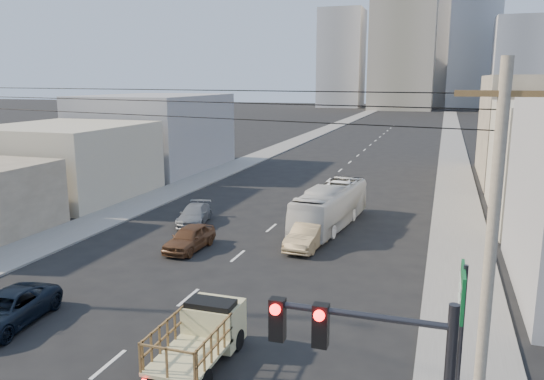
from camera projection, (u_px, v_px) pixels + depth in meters
The scene contains 19 objects.
sidewalk_left at pixel (298, 140), 85.02m from camera, with size 3.50×180.00×0.12m, color slate.
sidewalk_right at pixel (453, 146), 77.89m from camera, with size 3.50×180.00×0.12m, color slate.
lane_dashes at pixel (354, 159), 65.64m from camera, with size 0.15×104.00×0.01m.
flatbed_pickup at pixel (201, 333), 18.08m from camera, with size 1.95×4.41×1.90m.
navy_pickup at pixel (6, 310), 20.91m from camera, with size 2.20×4.78×1.33m, color black.
city_bus at pixel (330, 206), 35.01m from camera, with size 2.32×9.91×2.76m, color silver.
sedan_brown at pixel (189, 238), 30.30m from camera, with size 1.65×4.11×1.40m, color brown.
sedan_tan at pixel (308, 235), 30.71m from camera, with size 1.57×4.51×1.49m, color #A0875E.
sedan_grey at pixel (194, 215), 35.88m from camera, with size 1.75×4.29×1.25m, color gray.
green_sign at pixel (461, 312), 13.55m from camera, with size 0.18×1.60×5.00m.
utility_pole at pixel (487, 298), 10.82m from camera, with size 1.80×0.24×10.00m.
overhead_wires at pixel (80, 100), 15.87m from camera, with size 23.01×5.02×0.72m.
bldg_left_mid at pixel (68, 161), 43.79m from camera, with size 11.00×12.00×6.00m, color #C1B79B.
bldg_left_far at pixel (156, 132), 57.70m from camera, with size 12.00×16.00×8.00m, color #939396.
high_rise_tower at pixel (405, 15), 169.68m from camera, with size 20.00×20.00×60.00m, color tan.
midrise_ne at pixel (473, 49), 179.01m from camera, with size 16.00×16.00×40.00m, color #969A9E.
midrise_nw at pixel (342, 59), 188.30m from camera, with size 15.00×15.00×34.00m, color #969A9E.
midrise_back at pixel (437, 46), 196.21m from camera, with size 18.00×18.00×44.00m, color #939396.
midrise_east at pixel (518, 65), 157.98m from camera, with size 14.00×14.00×28.00m, color #969A9E.
Camera 1 is at (10.47, -12.01, 9.55)m, focal length 35.00 mm.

